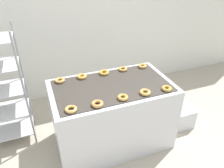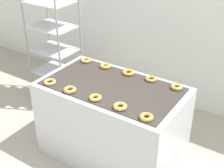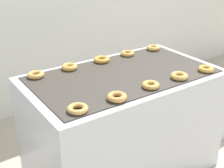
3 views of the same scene
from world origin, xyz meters
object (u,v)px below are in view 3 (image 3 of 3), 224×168
object	(u,v)px
donut_far_rightmost	(153,48)
donut_far_left	(70,67)
donut_far_leftmost	(36,75)
donut_far_center	(102,60)
donut_near_rightmost	(206,69)
donut_far_right	(127,53)
glaze_bin	(210,119)
donut_near_center	(151,85)
donut_near_leftmost	(78,109)
donut_near_left	(117,97)
donut_near_right	(179,76)
fryer_machine	(122,125)

from	to	relation	value
donut_far_rightmost	donut_far_left	bearing A→B (deg)	179.71
donut_far_leftmost	donut_far_center	world-z (taller)	same
donut_near_rightmost	donut_far_right	bearing A→B (deg)	113.79
donut_far_rightmost	donut_far_center	bearing A→B (deg)	179.42
glaze_bin	donut_far_leftmost	bearing A→B (deg)	168.12
donut_near_center	donut_near_leftmost	bearing A→B (deg)	-179.15
donut_near_left	donut_near_right	distance (m)	0.56
donut_near_rightmost	donut_far_center	distance (m)	0.83
fryer_machine	donut_far_leftmost	xyz separation A→B (m)	(-0.56, 0.31, 0.47)
donut_near_leftmost	donut_near_rightmost	world-z (taller)	donut_near_rightmost
donut_near_left	donut_near_center	xyz separation A→B (m)	(0.29, 0.02, -0.00)
donut_near_left	donut_far_right	size ratio (longest dim) A/B	1.08
glaze_bin	donut_near_rightmost	size ratio (longest dim) A/B	3.01
donut_far_left	donut_far_rightmost	size ratio (longest dim) A/B	1.03
donut_near_leftmost	donut_near_center	xyz separation A→B (m)	(0.56, 0.01, 0.00)
donut_near_rightmost	donut_far_leftmost	size ratio (longest dim) A/B	0.97
donut_far_rightmost	donut_near_leftmost	bearing A→B (deg)	-151.31
glaze_bin	donut_far_left	bearing A→B (deg)	165.89
donut_near_rightmost	donut_far_leftmost	xyz separation A→B (m)	(-1.12, 0.62, 0.00)
donut_far_right	glaze_bin	bearing A→B (deg)	-23.63
donut_far_right	donut_far_rightmost	distance (m)	0.29
fryer_machine	donut_far_right	size ratio (longest dim) A/B	12.31
donut_near_rightmost	donut_far_center	bearing A→B (deg)	131.30
fryer_machine	donut_far_right	bearing A→B (deg)	49.01
fryer_machine	donut_far_right	world-z (taller)	donut_far_right
fryer_machine	donut_near_left	bearing A→B (deg)	-131.68
donut_far_leftmost	donut_near_center	bearing A→B (deg)	-46.60
donut_near_right	donut_near_rightmost	bearing A→B (deg)	-3.12
donut_near_center	donut_far_rightmost	world-z (taller)	same
donut_far_center	donut_far_right	bearing A→B (deg)	1.54
donut_near_left	donut_far_right	distance (m)	0.84
donut_far_center	donut_near_rightmost	bearing A→B (deg)	-48.70
donut_near_center	donut_far_rightmost	size ratio (longest dim) A/B	0.99
glaze_bin	donut_far_right	world-z (taller)	donut_far_right
donut_near_left	donut_near_right	bearing A→B (deg)	1.86
glaze_bin	donut_far_left	xyz separation A→B (m)	(-1.37, 0.35, 0.76)
donut_far_leftmost	donut_far_rightmost	distance (m)	1.13
donut_far_center	donut_far_leftmost	bearing A→B (deg)	-180.00
fryer_machine	donut_near_leftmost	xyz separation A→B (m)	(-0.55, -0.31, 0.46)
donut_near_right	donut_near_rightmost	world-z (taller)	donut_near_right
donut_far_leftmost	donut_near_right	bearing A→B (deg)	-35.64
donut_near_center	donut_near_right	distance (m)	0.27
donut_near_right	donut_far_center	world-z (taller)	same
donut_near_center	glaze_bin	bearing A→B (deg)	13.67
donut_far_left	donut_far_rightmost	distance (m)	0.85
donut_near_center	donut_far_right	distance (m)	0.67
donut_near_right	donut_far_rightmost	size ratio (longest dim) A/B	1.06
fryer_machine	donut_far_left	distance (m)	0.63
donut_far_center	donut_near_leftmost	bearing A→B (deg)	-132.27
donut_near_left	donut_far_leftmost	world-z (taller)	same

